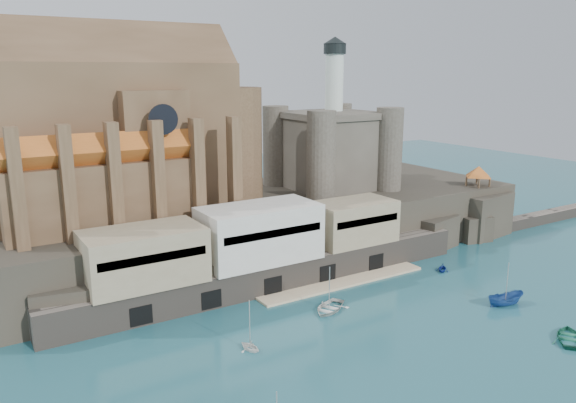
# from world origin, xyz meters

# --- Properties ---
(ground) EXTENTS (300.00, 300.00, 0.00)m
(ground) POSITION_xyz_m (0.00, 0.00, 0.00)
(ground) COLOR #1B505B
(ground) RESTS_ON ground
(promontory) EXTENTS (100.00, 36.00, 10.00)m
(promontory) POSITION_xyz_m (-0.19, 39.37, 4.92)
(promontory) COLOR black
(promontory) RESTS_ON ground
(quay) EXTENTS (70.00, 12.00, 13.05)m
(quay) POSITION_xyz_m (-10.19, 23.07, 6.07)
(quay) COLOR #645A50
(quay) RESTS_ON ground
(church) EXTENTS (47.00, 25.93, 30.51)m
(church) POSITION_xyz_m (-24.13, 41.85, 22.13)
(church) COLOR brown
(church) RESTS_ON promontory
(castle_keep) EXTENTS (21.20, 21.20, 29.30)m
(castle_keep) POSITION_xyz_m (16.08, 41.08, 18.31)
(castle_keep) COLOR #474137
(castle_keep) RESTS_ON promontory
(rock_outcrop) EXTENTS (14.50, 10.50, 8.70)m
(rock_outcrop) POSITION_xyz_m (42.00, 25.84, 4.02)
(rock_outcrop) COLOR black
(rock_outcrop) RESTS_ON ground
(pavilion) EXTENTS (6.40, 6.40, 5.40)m
(pavilion) POSITION_xyz_m (42.00, 26.00, 12.73)
(pavilion) COLOR brown
(pavilion) RESTS_ON rock_outcrop
(breakwater) EXTENTS (40.00, 3.00, 2.40)m
(breakwater) POSITION_xyz_m (66.00, 24.00, 0.00)
(breakwater) COLOR #645A50
(breakwater) RESTS_ON ground
(boat_2) EXTENTS (2.67, 2.63, 5.81)m
(boat_2) POSITION_xyz_m (16.51, -1.13, 0.00)
(boat_2) COLOR navy
(boat_2) RESTS_ON ground
(boat_3) EXTENTS (3.84, 4.49, 6.46)m
(boat_3) POSITION_xyz_m (14.40, -12.33, 0.00)
(boat_3) COLOR #1D694F
(boat_3) RESTS_ON ground
(boat_4) EXTENTS (3.01, 2.25, 3.12)m
(boat_4) POSITION_xyz_m (-20.86, 6.46, 0.00)
(boat_4) COLOR white
(boat_4) RESTS_ON ground
(boat_6) EXTENTS (3.39, 4.67, 6.44)m
(boat_6) POSITION_xyz_m (-5.95, 10.85, 0.00)
(boat_6) COLOR white
(boat_6) RESTS_ON ground
(boat_7) EXTENTS (2.82, 3.05, 3.03)m
(boat_7) POSITION_xyz_m (19.57, 13.66, 0.00)
(boat_7) COLOR navy
(boat_7) RESTS_ON ground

